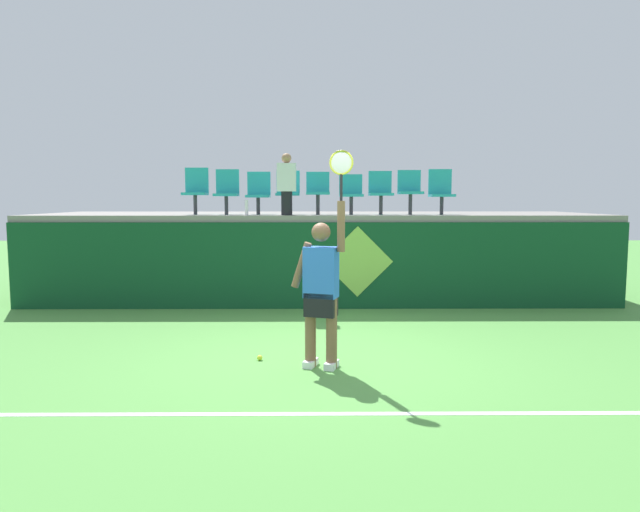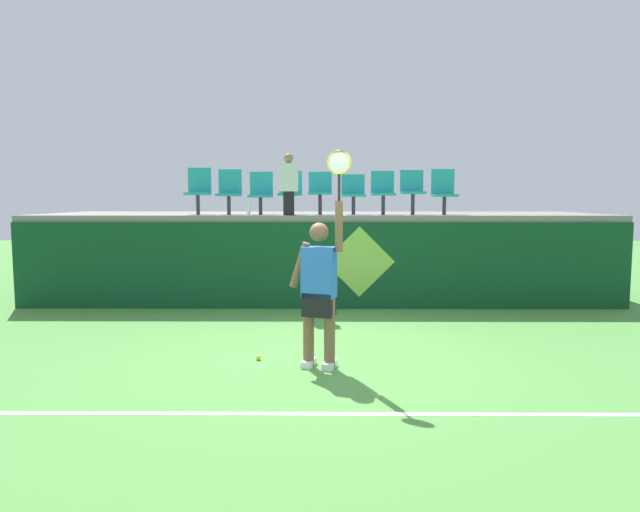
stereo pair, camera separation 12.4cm
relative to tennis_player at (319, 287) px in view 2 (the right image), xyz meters
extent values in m
plane|color=#519342|center=(-0.01, 0.32, -0.96)|extent=(40.00, 40.00, 0.00)
cube|color=#0F4223|center=(-0.01, 3.67, -0.18)|extent=(11.09, 0.20, 1.56)
cube|color=gray|center=(-0.01, 5.21, 0.66)|extent=(11.09, 3.18, 0.12)
cube|color=white|center=(-0.01, -1.47, -0.95)|extent=(9.98, 0.08, 0.01)
cube|color=white|center=(-0.13, 0.04, -0.92)|extent=(0.19, 0.28, 0.08)
cube|color=white|center=(0.12, -0.04, -0.92)|extent=(0.19, 0.28, 0.08)
cylinder|color=brown|center=(-0.13, 0.04, -0.54)|extent=(0.13, 0.13, 0.83)
cylinder|color=brown|center=(0.12, -0.04, -0.54)|extent=(0.13, 0.13, 0.83)
cube|color=black|center=(-0.01, 0.00, -0.20)|extent=(0.41, 0.32, 0.28)
cube|color=blue|center=(-0.01, 0.00, 0.18)|extent=(0.43, 0.33, 0.59)
sphere|color=brown|center=(-0.01, 0.00, 0.64)|extent=(0.22, 0.22, 0.22)
cylinder|color=brown|center=(-0.23, 0.08, 0.25)|extent=(0.27, 0.16, 0.55)
cylinder|color=brown|center=(0.22, -0.07, 0.71)|extent=(0.09, 0.09, 0.58)
cylinder|color=black|center=(0.22, -0.07, 1.15)|extent=(0.03, 0.03, 0.30)
torus|color=gold|center=(0.22, -0.07, 1.43)|extent=(0.28, 0.11, 0.28)
ellipsoid|color=silver|center=(0.22, -0.07, 1.43)|extent=(0.23, 0.09, 0.24)
sphere|color=#D1E533|center=(-0.76, 0.29, -0.92)|extent=(0.07, 0.07, 0.07)
cylinder|color=white|center=(-1.32, 3.83, 0.86)|extent=(0.06, 0.06, 0.27)
cylinder|color=#38383D|center=(-2.33, 4.22, 0.91)|extent=(0.07, 0.07, 0.37)
cube|color=teal|center=(-2.33, 4.22, 1.11)|extent=(0.44, 0.42, 0.05)
cube|color=teal|center=(-2.33, 4.41, 1.38)|extent=(0.44, 0.04, 0.47)
cylinder|color=#38383D|center=(-1.75, 4.22, 0.90)|extent=(0.07, 0.07, 0.35)
cube|color=teal|center=(-1.75, 4.22, 1.09)|extent=(0.44, 0.42, 0.05)
cube|color=teal|center=(-1.75, 4.41, 1.35)|extent=(0.44, 0.04, 0.46)
cylinder|color=#38383D|center=(-1.15, 4.22, 0.89)|extent=(0.07, 0.07, 0.32)
cube|color=teal|center=(-1.15, 4.22, 1.07)|extent=(0.44, 0.42, 0.05)
cube|color=teal|center=(-1.15, 4.41, 1.32)|extent=(0.44, 0.04, 0.44)
cylinder|color=#38383D|center=(-0.59, 4.22, 0.90)|extent=(0.07, 0.07, 0.36)
cube|color=teal|center=(-0.59, 4.22, 1.11)|extent=(0.44, 0.42, 0.05)
cube|color=teal|center=(-0.59, 4.41, 1.34)|extent=(0.44, 0.04, 0.43)
cylinder|color=#38383D|center=(-0.03, 4.22, 0.91)|extent=(0.07, 0.07, 0.37)
cube|color=teal|center=(-0.03, 4.22, 1.12)|extent=(0.44, 0.42, 0.05)
cube|color=teal|center=(-0.03, 4.41, 1.34)|extent=(0.44, 0.04, 0.39)
cylinder|color=#38383D|center=(0.60, 4.22, 0.89)|extent=(0.07, 0.07, 0.34)
cube|color=teal|center=(0.60, 4.22, 1.09)|extent=(0.44, 0.42, 0.05)
cube|color=teal|center=(0.60, 4.41, 1.30)|extent=(0.44, 0.04, 0.38)
cylinder|color=#38383D|center=(1.16, 4.22, 0.90)|extent=(0.07, 0.07, 0.36)
cube|color=teal|center=(1.16, 4.22, 1.11)|extent=(0.44, 0.42, 0.05)
cube|color=teal|center=(1.16, 4.41, 1.34)|extent=(0.44, 0.04, 0.42)
cylinder|color=#38383D|center=(1.72, 4.22, 0.92)|extent=(0.07, 0.07, 0.38)
cube|color=teal|center=(1.72, 4.22, 1.13)|extent=(0.44, 0.42, 0.05)
cube|color=teal|center=(1.72, 4.41, 1.36)|extent=(0.44, 0.04, 0.41)
cylinder|color=#38383D|center=(2.31, 4.22, 0.89)|extent=(0.07, 0.07, 0.33)
cube|color=teal|center=(2.31, 4.22, 1.08)|extent=(0.44, 0.42, 0.05)
cube|color=teal|center=(2.31, 4.41, 1.35)|extent=(0.44, 0.04, 0.48)
cylinder|color=black|center=(-0.59, 3.82, 0.94)|extent=(0.20, 0.20, 0.43)
cube|color=white|center=(-0.59, 3.82, 1.41)|extent=(0.34, 0.20, 0.50)
sphere|color=#A87A56|center=(-0.59, 3.82, 1.75)|extent=(0.18, 0.18, 0.18)
cube|color=#0F4223|center=(0.68, 3.57, -0.95)|extent=(0.90, 0.01, 0.00)
plane|color=#8CC64C|center=(0.68, 3.56, -0.10)|extent=(1.27, 0.00, 1.27)
camera|label=1|loc=(-0.07, -6.57, 1.03)|focal=32.06mm
camera|label=2|loc=(0.06, -6.57, 1.03)|focal=32.06mm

